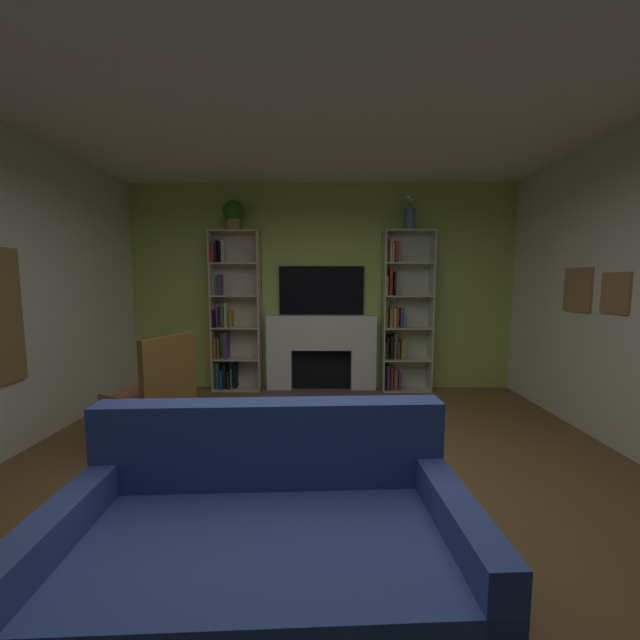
# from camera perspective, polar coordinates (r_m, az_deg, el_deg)

# --- Properties ---
(ground_plane) EXTENTS (6.81, 6.81, 0.00)m
(ground_plane) POSITION_cam_1_polar(r_m,az_deg,el_deg) (2.78, -0.32, -26.94)
(ground_plane) COLOR brown
(wall_back_accent) EXTENTS (5.43, 0.06, 2.85)m
(wall_back_accent) POSITION_cam_1_polar(r_m,az_deg,el_deg) (5.20, 0.23, 5.01)
(wall_back_accent) COLOR #ADC95C
(wall_back_accent) RESTS_ON ground_plane
(ceiling) EXTENTS (5.43, 5.80, 0.06)m
(ceiling) POSITION_cam_1_polar(r_m,az_deg,el_deg) (2.71, -0.36, 36.38)
(ceiling) COLOR white
(ceiling) RESTS_ON wall_back_accent
(fireplace) EXTENTS (1.60, 0.55, 1.05)m
(fireplace) POSITION_cam_1_polar(r_m,az_deg,el_deg) (5.13, 0.21, -4.71)
(fireplace) COLOR white
(fireplace) RESTS_ON ground_plane
(tv) EXTENTS (1.17, 0.06, 0.67)m
(tv) POSITION_cam_1_polar(r_m,az_deg,el_deg) (5.14, 0.23, 4.58)
(tv) COLOR black
(tv) RESTS_ON fireplace
(bookshelf_left) EXTENTS (0.67, 0.26, 2.19)m
(bookshelf_left) POSITION_cam_1_polar(r_m,az_deg,el_deg) (5.26, -13.54, 0.30)
(bookshelf_left) COLOR beige
(bookshelf_left) RESTS_ON ground_plane
(bookshelf_right) EXTENTS (0.67, 0.28, 2.19)m
(bookshelf_right) POSITION_cam_1_polar(r_m,az_deg,el_deg) (5.20, 12.39, 0.36)
(bookshelf_right) COLOR beige
(bookshelf_right) RESTS_ON ground_plane
(potted_plant) EXTENTS (0.28, 0.28, 0.39)m
(potted_plant) POSITION_cam_1_polar(r_m,az_deg,el_deg) (5.24, -13.23, 15.68)
(potted_plant) COLOR #A77B4B
(potted_plant) RESTS_ON bookshelf_left
(vase_with_flowers) EXTENTS (0.14, 0.14, 0.46)m
(vase_with_flowers) POSITION_cam_1_polar(r_m,az_deg,el_deg) (5.22, 13.70, 15.10)
(vase_with_flowers) COLOR slate
(vase_with_flowers) RESTS_ON bookshelf_right
(couch) EXTENTS (1.82, 0.99, 0.89)m
(couch) POSITION_cam_1_polar(r_m,az_deg,el_deg) (1.95, -8.47, -32.48)
(couch) COLOR #384F98
(couch) RESTS_ON ground_plane
(armchair) EXTENTS (0.77, 0.77, 1.03)m
(armchair) POSITION_cam_1_polar(r_m,az_deg,el_deg) (3.73, -24.08, -9.68)
(armchair) COLOR brown
(armchair) RESTS_ON ground_plane
(coffee_table) EXTENTS (0.84, 0.41, 0.40)m
(coffee_table) POSITION_cam_1_polar(r_m,az_deg,el_deg) (2.56, -5.56, -21.28)
(coffee_table) COLOR brown
(coffee_table) RESTS_ON ground_plane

